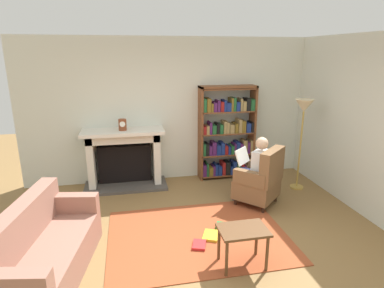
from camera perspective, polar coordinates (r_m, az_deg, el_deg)
ground at (r=4.33m, az=1.96°, el=-17.98°), size 14.00×14.00×0.00m
back_wall at (r=6.20m, az=-3.41°, el=5.98°), size 5.60×0.10×2.70m
side_wall_right at (r=5.99m, az=24.61°, el=4.22°), size 0.10×5.20×2.70m
area_rug at (r=4.58m, az=1.06°, el=-15.87°), size 2.40×1.80×0.01m
fireplace at (r=6.08m, az=-11.87°, el=-2.06°), size 1.49×0.64×1.08m
mantel_clock at (r=5.83m, az=-12.20°, el=3.35°), size 0.14×0.14×0.20m
bookshelf at (r=6.32m, az=6.28°, el=1.76°), size 1.09×0.32×1.82m
armchair_reading at (r=5.36m, az=12.06°, el=-6.28°), size 0.89×0.89×0.97m
seated_reader at (r=5.33m, az=11.03°, el=-4.07°), size 0.58×0.59×1.14m
sofa_floral at (r=4.05m, az=-24.81°, el=-16.87°), size 1.01×1.80×0.85m
side_table at (r=3.88m, az=9.01°, el=-15.60°), size 0.56×0.39×0.48m
scattered_books at (r=4.57m, az=3.95°, el=-15.63°), size 0.70×0.64×0.04m
floor_lamp at (r=5.94m, az=19.12°, el=5.08°), size 0.32×0.32×1.64m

